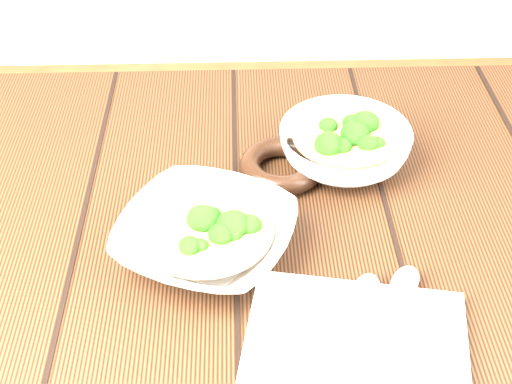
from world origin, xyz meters
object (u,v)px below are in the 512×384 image
object	(u,v)px
soup_bowl_back	(345,146)
napkin	(355,352)
trivet	(281,166)
table	(252,291)
soup_bowl_front	(206,236)

from	to	relation	value
soup_bowl_back	napkin	world-z (taller)	soup_bowl_back
trivet	napkin	xyz separation A→B (m)	(0.06, -0.31, -0.01)
table	soup_bowl_front	bearing A→B (deg)	-143.29
table	trivet	size ratio (longest dim) A/B	10.20
soup_bowl_back	trivet	bearing A→B (deg)	-166.65
soup_bowl_front	trivet	bearing A→B (deg)	56.39
table	napkin	xyz separation A→B (m)	(0.10, -0.20, 0.13)
soup_bowl_back	napkin	size ratio (longest dim) A/B	0.86
napkin	soup_bowl_front	bearing A→B (deg)	145.58
table	soup_bowl_back	bearing A→B (deg)	44.42
trivet	napkin	distance (m)	0.32
soup_bowl_front	napkin	size ratio (longest dim) A/B	1.16
table	napkin	size ratio (longest dim) A/B	5.09
soup_bowl_back	trivet	world-z (taller)	soup_bowl_back
trivet	napkin	size ratio (longest dim) A/B	0.50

